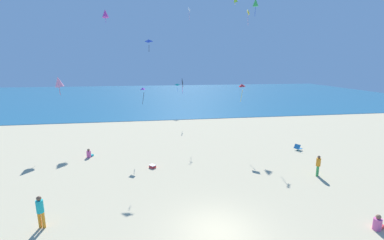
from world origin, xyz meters
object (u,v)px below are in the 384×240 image
(kite_red, at_px, (242,85))
(kite_lime, at_px, (235,0))
(person_3, at_px, (40,210))
(kite_purple, at_px, (143,89))
(beach_chair_near_camera, at_px, (298,147))
(kite_yellow, at_px, (248,13))
(kite_green, at_px, (256,3))
(kite_teal, at_px, (177,84))
(person_0, at_px, (378,224))
(kite_pink, at_px, (59,82))
(kite_magenta, at_px, (105,13))
(person_2, at_px, (318,164))
(person_1, at_px, (89,154))
(kite_black, at_px, (182,83))
(kite_blue, at_px, (149,41))
(kite_white, at_px, (189,10))
(cooler_box, at_px, (152,166))

(kite_red, xyz_separation_m, kite_lime, (2.38, 10.36, 9.90))
(person_3, distance_m, kite_purple, 13.53)
(beach_chair_near_camera, height_order, person_3, person_3)
(kite_yellow, bearing_deg, kite_green, -106.15)
(beach_chair_near_camera, distance_m, kite_purple, 15.53)
(kite_lime, bearing_deg, kite_teal, 131.92)
(person_0, height_order, kite_green, kite_green)
(kite_teal, bearing_deg, person_3, -108.69)
(person_3, height_order, kite_pink, kite_pink)
(person_0, bearing_deg, kite_red, 78.05)
(kite_purple, height_order, kite_magenta, kite_magenta)
(kite_pink, xyz_separation_m, kite_teal, (12.86, 14.83, -1.57))
(person_0, distance_m, person_2, 6.41)
(person_1, relative_size, kite_purple, 0.50)
(person_1, relative_size, kite_yellow, 0.44)
(kite_purple, height_order, kite_black, kite_black)
(person_3, relative_size, kite_blue, 1.53)
(person_2, bearing_deg, kite_pink, -154.80)
(beach_chair_near_camera, relative_size, kite_black, 0.38)
(kite_magenta, height_order, kite_lime, kite_lime)
(kite_magenta, bearing_deg, kite_lime, -6.69)
(kite_lime, bearing_deg, kite_pink, -159.42)
(person_3, relative_size, kite_pink, 0.95)
(kite_teal, bearing_deg, beach_chair_near_camera, -64.75)
(person_2, distance_m, kite_white, 25.24)
(kite_white, bearing_deg, kite_pink, -146.32)
(kite_purple, relative_size, kite_black, 0.75)
(cooler_box, relative_size, kite_red, 0.34)
(person_1, xyz_separation_m, person_3, (-0.08, -10.30, 0.71))
(person_2, xyz_separation_m, kite_teal, (-7.68, 25.46, 3.89))
(person_1, distance_m, person_3, 10.32)
(person_2, xyz_separation_m, kite_pink, (-20.55, 10.63, 5.46))
(person_1, xyz_separation_m, kite_magenta, (0.24, 13.15, 13.89))
(kite_yellow, relative_size, kite_black, 0.84)
(beach_chair_near_camera, distance_m, person_2, 5.84)
(kite_pink, xyz_separation_m, kite_blue, (8.62, -3.06, 3.65))
(person_0, bearing_deg, person_2, 59.66)
(kite_white, bearing_deg, kite_green, -75.88)
(kite_blue, bearing_deg, cooler_box, -90.29)
(kite_yellow, bearing_deg, kite_purple, -155.83)
(kite_magenta, bearing_deg, kite_pink, -109.97)
(kite_red, xyz_separation_m, kite_green, (0.31, -1.69, 6.99))
(kite_black, bearing_deg, kite_magenta, 173.36)
(cooler_box, distance_m, kite_black, 16.83)
(kite_green, bearing_deg, kite_blue, 169.54)
(beach_chair_near_camera, relative_size, kite_teal, 0.60)
(kite_green, xyz_separation_m, kite_teal, (-4.65, 19.53, -8.23))
(person_1, distance_m, kite_blue, 11.20)
(beach_chair_near_camera, xyz_separation_m, cooler_box, (-13.65, -2.14, -0.17))
(beach_chair_near_camera, distance_m, person_3, 21.28)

